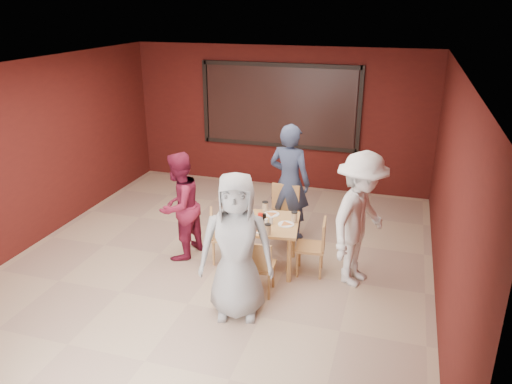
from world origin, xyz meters
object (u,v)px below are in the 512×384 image
(chair_back, at_px, (283,211))
(diner_right, at_px, (360,220))
(chair_right, at_px, (315,244))
(chair_front, at_px, (259,265))
(dining_table, at_px, (266,228))
(chair_left, at_px, (219,233))
(diner_back, at_px, (290,182))
(diner_left, at_px, (179,206))
(diner_front, at_px, (236,246))

(chair_back, bearing_deg, diner_right, -34.96)
(chair_right, distance_m, diner_right, 0.74)
(chair_front, relative_size, diner_right, 0.43)
(dining_table, bearing_deg, chair_left, -179.92)
(chair_left, xyz_separation_m, diner_back, (0.78, 1.08, 0.49))
(chair_back, xyz_separation_m, chair_left, (-0.74, -0.85, -0.08))
(chair_right, bearing_deg, diner_right, -4.48)
(dining_table, bearing_deg, chair_right, 2.25)
(chair_front, height_order, chair_right, chair_right)
(dining_table, height_order, chair_back, chair_back)
(diner_left, relative_size, diner_right, 0.87)
(chair_right, bearing_deg, dining_table, -177.75)
(chair_front, height_order, diner_right, diner_right)
(chair_back, height_order, diner_front, diner_front)
(chair_back, distance_m, diner_back, 0.47)
(chair_back, bearing_deg, diner_back, 80.15)
(chair_front, xyz_separation_m, chair_back, (-0.07, 1.58, 0.08))
(dining_table, xyz_separation_m, diner_front, (-0.03, -1.18, 0.28))
(chair_right, height_order, diner_right, diner_right)
(chair_front, relative_size, chair_right, 0.97)
(chair_right, distance_m, diner_left, 2.03)
(diner_left, height_order, diner_right, diner_right)
(chair_front, xyz_separation_m, diner_right, (1.17, 0.71, 0.47))
(chair_left, relative_size, diner_left, 0.49)
(chair_right, height_order, diner_left, diner_left)
(chair_right, bearing_deg, chair_back, 128.95)
(chair_left, height_order, diner_front, diner_front)
(chair_right, xyz_separation_m, diner_left, (-2.00, -0.06, 0.34))
(chair_back, height_order, diner_back, diner_back)
(diner_front, bearing_deg, diner_left, 123.24)
(chair_back, relative_size, chair_left, 1.18)
(chair_back, bearing_deg, chair_left, -131.22)
(chair_back, distance_m, chair_right, 1.06)
(diner_right, bearing_deg, diner_front, 152.47)
(chair_back, relative_size, chair_right, 1.14)
(chair_front, distance_m, chair_right, 0.96)
(dining_table, relative_size, chair_left, 1.29)
(dining_table, distance_m, chair_left, 0.73)
(chair_left, bearing_deg, diner_left, -177.27)
(diner_right, bearing_deg, diner_left, 110.95)
(chair_right, bearing_deg, diner_left, -178.38)
(chair_left, distance_m, diner_right, 2.04)
(chair_left, distance_m, diner_back, 1.42)
(chair_front, xyz_separation_m, diner_left, (-1.41, 0.70, 0.36))
(diner_left, bearing_deg, dining_table, 102.92)
(chair_back, bearing_deg, chair_right, -51.05)
(dining_table, distance_m, diner_left, 1.32)
(chair_front, xyz_separation_m, diner_front, (-0.14, -0.46, 0.46))
(diner_back, relative_size, diner_left, 1.16)
(chair_back, height_order, chair_left, chair_back)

